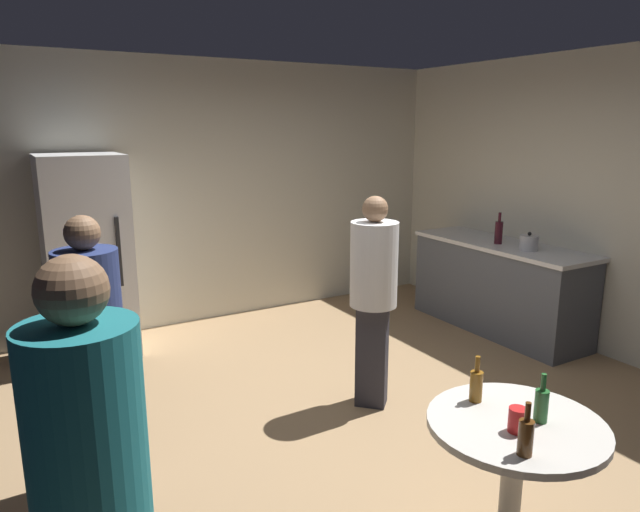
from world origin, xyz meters
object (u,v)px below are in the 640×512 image
Objects in this scene: beer_bottle_brown at (526,436)px; plastic_cup_red at (517,420)px; foreground_table at (515,442)px; beer_bottle_amber at (476,385)px; kettle at (529,243)px; person_in_navy_shirt at (92,336)px; wine_bottle_on_counter at (499,232)px; beer_bottle_green at (541,404)px; person_in_white_shirt at (373,287)px; person_in_teal_shirt at (92,486)px; refrigerator at (87,257)px.

beer_bottle_brown is 2.09× the size of plastic_cup_red.
foreground_table is 3.48× the size of beer_bottle_amber.
kettle is 3.08m from foreground_table.
foreground_table is 0.33m from beer_bottle_brown.
plastic_cup_red is 0.07× the size of person_in_navy_shirt.
wine_bottle_on_counter is at bearing 91.71° from kettle.
beer_bottle_green is 1.71m from person_in_white_shirt.
wine_bottle_on_counter reaches higher than beer_bottle_brown.
person_in_navy_shirt reaches higher than person_in_white_shirt.
person_in_navy_shirt is at bearing 134.58° from foreground_table.
wine_bottle_on_counter is 3.32m from foreground_table.
beer_bottle_amber is at bearing -144.19° from kettle.
wine_bottle_on_counter is 1.35× the size of beer_bottle_green.
beer_bottle_amber reaches higher than foreground_table.
plastic_cup_red is at bearing -135.47° from wine_bottle_on_counter.
foreground_table is 0.22m from beer_bottle_green.
foreground_table is (-2.36, -1.95, -0.34)m from kettle.
person_in_teal_shirt reaches higher than person_in_white_shirt.
beer_bottle_amber is at bearing -70.38° from refrigerator.
plastic_cup_red is at bearing -72.54° from refrigerator.
beer_bottle_amber is at bearing 29.91° from person_in_white_shirt.
person_in_teal_shirt reaches higher than person_in_navy_shirt.
person_in_teal_shirt is (-4.12, -2.27, -0.02)m from wine_bottle_on_counter.
kettle is 3.92m from person_in_navy_shirt.
wine_bottle_on_counter is 2.82× the size of plastic_cup_red.
person_in_white_shirt reaches higher than beer_bottle_brown.
person_in_teal_shirt reaches higher than beer_bottle_amber.
beer_bottle_green is 0.16m from plastic_cup_red.
person_in_white_shirt reaches higher than kettle.
wine_bottle_on_counter is at bearing 44.84° from beer_bottle_brown.
plastic_cup_red is 1.75m from person_in_white_shirt.
person_in_navy_shirt is (-3.89, -0.74, -0.09)m from wine_bottle_on_counter.
wine_bottle_on_counter reaches higher than beer_bottle_amber.
refrigerator is 2.16m from person_in_navy_shirt.
beer_bottle_brown is at bearing -132.56° from foreground_table.
beer_bottle_amber is at bearing 110.53° from beer_bottle_green.
beer_bottle_amber and beer_bottle_brown have the same top height.
beer_bottle_green is 1.88m from person_in_teal_shirt.
refrigerator is 3.71m from person_in_teal_shirt.
person_in_navy_shirt is (-3.90, -0.38, -0.05)m from kettle.
foreground_table is 2.23m from person_in_navy_shirt.
refrigerator is 7.83× the size of beer_bottle_brown.
refrigerator is at bearing 109.69° from beer_bottle_green.
wine_bottle_on_counter is at bearing 46.40° from beer_bottle_green.
kettle is at bearing 39.68° from plastic_cup_red.
kettle is 2.22× the size of plastic_cup_red.
plastic_cup_red is 0.07× the size of person_in_white_shirt.
plastic_cup_red is at bearing -138.75° from foreground_table.
beer_bottle_brown is (-0.18, -0.20, 0.19)m from foreground_table.
beer_bottle_brown is at bearing -39.37° from person_in_navy_shirt.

